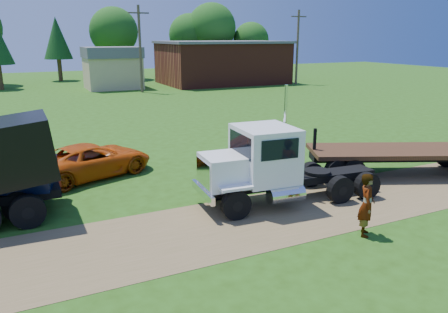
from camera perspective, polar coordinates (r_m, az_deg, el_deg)
name	(u,v)px	position (r m, az deg, el deg)	size (l,w,h in m)	color
ground	(251,221)	(14.55, 3.51, -8.40)	(140.00, 140.00, 0.00)	#25480F
dirt_track	(251,221)	(14.55, 3.51, -8.37)	(120.00, 4.20, 0.01)	brown
white_semi_tractor	(267,165)	(15.62, 5.60, -1.14)	(7.05, 2.79, 4.20)	black
orange_pickup	(92,160)	(19.65, -16.87, -0.45)	(2.39, 5.18, 1.44)	#BF4608
flatbed_trailer	(404,155)	(20.57, 22.43, 0.23)	(8.40, 5.52, 2.08)	#31220F
spectator_a	(367,205)	(13.88, 18.14, -6.02)	(0.71, 0.47, 1.96)	#999999
spectator_b	(35,152)	(20.88, -23.42, 0.60)	(0.96, 0.74, 1.97)	#999999
brick_building	(222,62)	(57.22, -0.21, 12.22)	(15.40, 10.40, 5.30)	maroon
tan_shed	(113,67)	(52.77, -14.35, 11.22)	(6.20, 5.40, 4.70)	tan
utility_poles	(140,48)	(48.27, -10.90, 13.80)	(42.20, 0.28, 9.00)	#4E402C
tree_row	(73,31)	(61.65, -19.16, 15.18)	(53.24, 11.87, 10.67)	#392617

